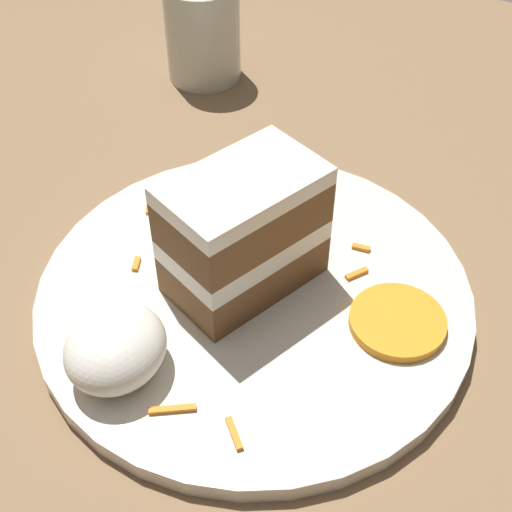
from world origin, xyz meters
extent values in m
plane|color=#4C4742|center=(0.00, 0.00, 0.00)|extent=(6.00, 6.00, 0.00)
cube|color=#846647|center=(0.00, 0.00, 0.02)|extent=(1.07, 1.08, 0.03)
cylinder|color=silver|center=(-0.01, 0.00, 0.04)|extent=(0.30, 0.30, 0.01)
cube|color=brown|center=(-0.01, 0.01, 0.06)|extent=(0.12, 0.10, 0.03)
cube|color=white|center=(-0.01, 0.01, 0.09)|extent=(0.12, 0.10, 0.02)
cube|color=brown|center=(-0.01, 0.01, 0.11)|extent=(0.12, 0.10, 0.03)
cube|color=white|center=(-0.01, 0.01, 0.13)|extent=(0.12, 0.10, 0.01)
ellipsoid|color=white|center=(-0.11, 0.04, 0.07)|extent=(0.07, 0.06, 0.04)
cylinder|color=orange|center=(0.00, -0.10, 0.05)|extent=(0.06, 0.06, 0.01)
cube|color=orange|center=(-0.12, 0.00, 0.05)|extent=(0.02, 0.03, 0.00)
cube|color=orange|center=(0.06, -0.05, 0.05)|extent=(0.01, 0.01, 0.00)
cube|color=orange|center=(0.03, -0.06, 0.05)|extent=(0.02, 0.01, 0.00)
cube|color=orange|center=(0.03, 0.11, 0.05)|extent=(0.02, 0.01, 0.00)
cube|color=orange|center=(-0.12, -0.04, 0.05)|extent=(0.02, 0.02, 0.00)
cube|color=orange|center=(-0.03, 0.08, 0.05)|extent=(0.01, 0.01, 0.00)
cylinder|color=beige|center=(0.24, 0.18, 0.08)|extent=(0.07, 0.07, 0.09)
cylinder|color=silver|center=(0.24, 0.18, 0.05)|extent=(0.06, 0.06, 0.03)
camera|label=1|loc=(-0.31, -0.15, 0.40)|focal=50.00mm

